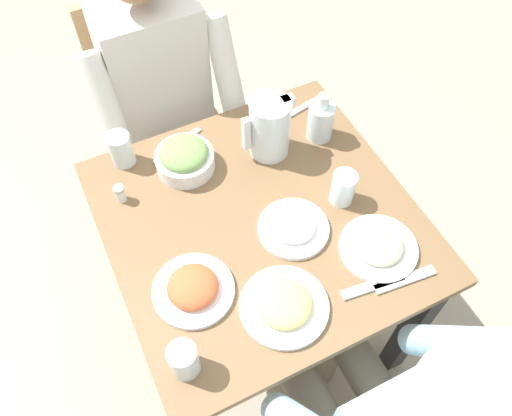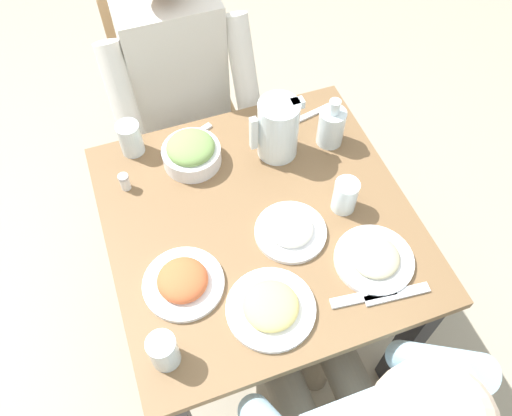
{
  "view_description": "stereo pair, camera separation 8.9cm",
  "coord_description": "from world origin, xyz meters",
  "px_view_note": "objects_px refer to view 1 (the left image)",
  "views": [
    {
      "loc": [
        0.36,
        0.7,
        1.89
      ],
      "look_at": [
        -0.0,
        -0.03,
        0.71
      ],
      "focal_mm": 36.27,
      "sensor_mm": 36.0,
      "label": 1
    },
    {
      "loc": [
        0.27,
        0.73,
        1.89
      ],
      "look_at": [
        -0.0,
        -0.03,
        0.71
      ],
      "focal_mm": 36.27,
      "sensor_mm": 36.0,
      "label": 2
    }
  ],
  "objects_px": {
    "water_glass_near_left": "(121,149)",
    "salad_bowl": "(185,158)",
    "water_pitcher": "(269,127)",
    "water_glass_by_pitcher": "(184,360)",
    "diner_far": "(381,413)",
    "water_glass_far_left": "(343,188)",
    "plate_fries": "(284,305)",
    "salt_shaker": "(120,193)",
    "dining_table": "(261,241)",
    "chair_near": "(155,99)",
    "diner_near": "(168,105)",
    "plate_yoghurt": "(293,227)",
    "oil_carafe": "(320,122)",
    "plate_rice_curry": "(193,288)",
    "plate_beans": "(379,247)"
  },
  "relations": [
    {
      "from": "water_pitcher",
      "to": "oil_carafe",
      "type": "height_order",
      "value": "water_pitcher"
    },
    {
      "from": "oil_carafe",
      "to": "water_pitcher",
      "type": "bearing_deg",
      "value": -5.51
    },
    {
      "from": "plate_beans",
      "to": "water_glass_by_pitcher",
      "type": "bearing_deg",
      "value": 6.79
    },
    {
      "from": "diner_near",
      "to": "plate_fries",
      "type": "xyz_separation_m",
      "value": [
        0.0,
        0.83,
        0.06
      ]
    },
    {
      "from": "diner_far",
      "to": "water_glass_far_left",
      "type": "xyz_separation_m",
      "value": [
        -0.21,
        -0.53,
        0.1
      ]
    },
    {
      "from": "plate_yoghurt",
      "to": "water_glass_near_left",
      "type": "bearing_deg",
      "value": -52.24
    },
    {
      "from": "diner_far",
      "to": "plate_yoghurt",
      "type": "xyz_separation_m",
      "value": [
        -0.04,
        -0.5,
        0.06
      ]
    },
    {
      "from": "dining_table",
      "to": "salad_bowl",
      "type": "relative_size",
      "value": 4.83
    },
    {
      "from": "water_glass_near_left",
      "to": "salt_shaker",
      "type": "distance_m",
      "value": 0.14
    },
    {
      "from": "dining_table",
      "to": "diner_near",
      "type": "relative_size",
      "value": 0.7
    },
    {
      "from": "plate_fries",
      "to": "water_glass_by_pitcher",
      "type": "height_order",
      "value": "water_glass_by_pitcher"
    },
    {
      "from": "chair_near",
      "to": "diner_near",
      "type": "height_order",
      "value": "diner_near"
    },
    {
      "from": "salad_bowl",
      "to": "water_glass_far_left",
      "type": "distance_m",
      "value": 0.46
    },
    {
      "from": "salad_bowl",
      "to": "plate_fries",
      "type": "bearing_deg",
      "value": 95.67
    },
    {
      "from": "water_glass_far_left",
      "to": "salt_shaker",
      "type": "relative_size",
      "value": 1.91
    },
    {
      "from": "salad_bowl",
      "to": "plate_yoghurt",
      "type": "bearing_deg",
      "value": 118.45
    },
    {
      "from": "plate_yoghurt",
      "to": "plate_beans",
      "type": "bearing_deg",
      "value": 138.5
    },
    {
      "from": "diner_near",
      "to": "water_glass_far_left",
      "type": "height_order",
      "value": "diner_near"
    },
    {
      "from": "water_glass_near_left",
      "to": "oil_carafe",
      "type": "bearing_deg",
      "value": 163.99
    },
    {
      "from": "diner_near",
      "to": "diner_far",
      "type": "distance_m",
      "value": 1.14
    },
    {
      "from": "oil_carafe",
      "to": "water_glass_near_left",
      "type": "bearing_deg",
      "value": -16.01
    },
    {
      "from": "chair_near",
      "to": "water_pitcher",
      "type": "bearing_deg",
      "value": 109.25
    },
    {
      "from": "water_pitcher",
      "to": "plate_beans",
      "type": "bearing_deg",
      "value": 103.09
    },
    {
      "from": "plate_beans",
      "to": "dining_table",
      "type": "bearing_deg",
      "value": -43.94
    },
    {
      "from": "salad_bowl",
      "to": "water_glass_near_left",
      "type": "xyz_separation_m",
      "value": [
        0.16,
        -0.1,
        0.01
      ]
    },
    {
      "from": "water_pitcher",
      "to": "water_glass_by_pitcher",
      "type": "bearing_deg",
      "value": 47.18
    },
    {
      "from": "plate_yoghurt",
      "to": "diner_far",
      "type": "bearing_deg",
      "value": 85.68
    },
    {
      "from": "salad_bowl",
      "to": "plate_fries",
      "type": "relative_size",
      "value": 0.77
    },
    {
      "from": "diner_near",
      "to": "plate_fries",
      "type": "height_order",
      "value": "diner_near"
    },
    {
      "from": "plate_rice_curry",
      "to": "salt_shaker",
      "type": "xyz_separation_m",
      "value": [
        0.07,
        -0.35,
        0.01
      ]
    },
    {
      "from": "diner_near",
      "to": "salt_shaker",
      "type": "distance_m",
      "value": 0.43
    },
    {
      "from": "plate_rice_curry",
      "to": "plate_beans",
      "type": "bearing_deg",
      "value": 168.2
    },
    {
      "from": "water_glass_near_left",
      "to": "salad_bowl",
      "type": "bearing_deg",
      "value": 146.9
    },
    {
      "from": "plate_beans",
      "to": "water_glass_near_left",
      "type": "xyz_separation_m",
      "value": [
        0.51,
        -0.59,
        0.04
      ]
    },
    {
      "from": "plate_beans",
      "to": "salt_shaker",
      "type": "distance_m",
      "value": 0.72
    },
    {
      "from": "chair_near",
      "to": "water_pitcher",
      "type": "distance_m",
      "value": 0.66
    },
    {
      "from": "plate_yoghurt",
      "to": "plate_rice_curry",
      "type": "height_order",
      "value": "plate_rice_curry"
    },
    {
      "from": "dining_table",
      "to": "water_pitcher",
      "type": "relative_size",
      "value": 4.37
    },
    {
      "from": "plate_yoghurt",
      "to": "oil_carafe",
      "type": "bearing_deg",
      "value": -131.09
    },
    {
      "from": "chair_near",
      "to": "plate_yoghurt",
      "type": "relative_size",
      "value": 4.59
    },
    {
      "from": "oil_carafe",
      "to": "water_glass_far_left",
      "type": "bearing_deg",
      "value": 74.72
    },
    {
      "from": "diner_far",
      "to": "water_pitcher",
      "type": "xyz_separation_m",
      "value": [
        -0.11,
        -0.78,
        0.14
      ]
    },
    {
      "from": "chair_near",
      "to": "diner_far",
      "type": "relative_size",
      "value": 0.75
    },
    {
      "from": "salt_shaker",
      "to": "dining_table",
      "type": "bearing_deg",
      "value": 144.72
    },
    {
      "from": "diner_near",
      "to": "water_glass_by_pitcher",
      "type": "height_order",
      "value": "diner_near"
    },
    {
      "from": "plate_fries",
      "to": "water_pitcher",
      "type": "bearing_deg",
      "value": -112.69
    },
    {
      "from": "diner_far",
      "to": "plate_rice_curry",
      "type": "relative_size",
      "value": 5.73
    },
    {
      "from": "salad_bowl",
      "to": "oil_carafe",
      "type": "distance_m",
      "value": 0.42
    },
    {
      "from": "salad_bowl",
      "to": "chair_near",
      "type": "bearing_deg",
      "value": -95.97
    },
    {
      "from": "water_pitcher",
      "to": "water_glass_by_pitcher",
      "type": "distance_m",
      "value": 0.69
    }
  ]
}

